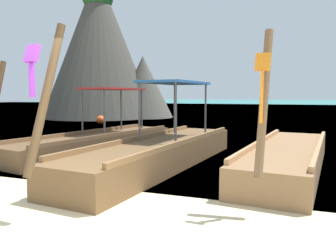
{
  "coord_description": "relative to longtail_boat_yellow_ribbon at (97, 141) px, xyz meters",
  "views": [
    {
      "loc": [
        2.62,
        -3.0,
        1.69
      ],
      "look_at": [
        0.0,
        4.19,
        0.98
      ],
      "focal_mm": 35.64,
      "sensor_mm": 36.0,
      "label": 1
    }
  ],
  "objects": [
    {
      "name": "ground",
      "position": [
        2.71,
        -5.48,
        -0.32
      ],
      "size": [
        120.0,
        120.0,
        0.0
      ],
      "primitive_type": "plane",
      "color": "beige"
    },
    {
      "name": "mooring_buoy_near",
      "position": [
        -4.89,
        8.21,
        -0.07
      ],
      "size": [
        0.51,
        0.51,
        0.51
      ],
      "color": "#EA5119",
      "rests_on": "sea_water"
    },
    {
      "name": "sea_water",
      "position": [
        2.71,
        56.71,
        -0.32
      ],
      "size": [
        120.0,
        120.0,
        0.0
      ],
      "primitive_type": "plane",
      "color": "teal",
      "rests_on": "ground"
    },
    {
      "name": "karst_rock",
      "position": [
        -7.94,
        13.74,
        4.8
      ],
      "size": [
        9.7,
        8.42,
        10.8
      ],
      "color": "#47443D",
      "rests_on": "ground"
    },
    {
      "name": "longtail_boat_yellow_ribbon",
      "position": [
        0.0,
        0.0,
        0.0
      ],
      "size": [
        2.45,
        6.37,
        2.43
      ],
      "color": "brown",
      "rests_on": "ground"
    },
    {
      "name": "longtail_boat_violet_ribbon",
      "position": [
        2.5,
        -1.23,
        0.04
      ],
      "size": [
        2.02,
        7.22,
        2.72
      ],
      "color": "brown",
      "rests_on": "ground"
    },
    {
      "name": "longtail_boat_orange_ribbon",
      "position": [
        5.33,
        -0.61,
        -0.03
      ],
      "size": [
        2.02,
        6.24,
        2.65
      ],
      "color": "olive",
      "rests_on": "ground"
    }
  ]
}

